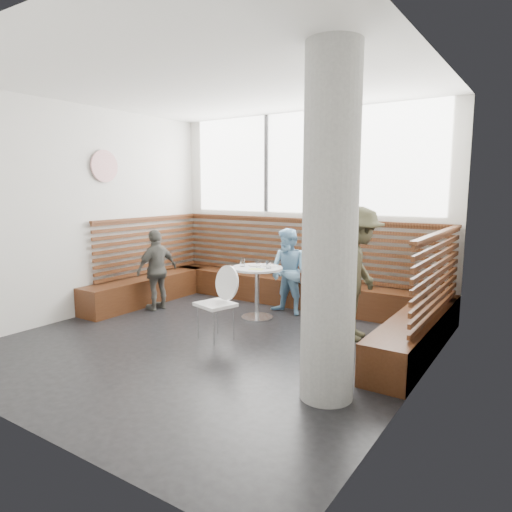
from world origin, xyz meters
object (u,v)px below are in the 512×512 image
Objects in this scene: cafe_table at (257,282)px; cafe_chair at (219,296)px; concrete_column at (330,229)px; adult_man at (357,274)px; child_left at (157,270)px; child_back at (289,272)px.

cafe_chair is at bearing -85.22° from cafe_table.
concrete_column is 1.85× the size of adult_man.
child_left is (-3.63, 1.39, -0.95)m from concrete_column.
cafe_chair is 0.73× the size of child_left.
cafe_table is at bearing 82.71° from adult_man.
adult_man is (1.60, -0.07, 0.30)m from cafe_table.
child_back reaches higher than cafe_chair.
concrete_column is at bearing 75.11° from child_left.
concrete_column is 1.96m from adult_man.
adult_man is 3.27m from child_left.
child_back is (-1.31, 0.54, -0.19)m from adult_man.
concrete_column reaches higher than cafe_chair.
adult_man is at bearing -2.44° from cafe_table.
child_back is at bearing 62.81° from adult_man.
child_left is at bearing -147.36° from child_back.
child_left is at bearing 159.00° from concrete_column.
adult_man is at bearing -15.33° from child_back.
child_back is 1.03× the size of child_left.
cafe_table is (-1.99, 1.85, -1.04)m from concrete_column.
cafe_chair is 1.53m from child_back.
cafe_table is 1.04m from cafe_chair.
concrete_column reaches higher than child_back.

